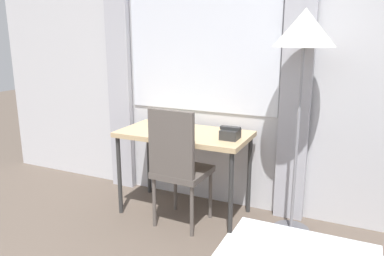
% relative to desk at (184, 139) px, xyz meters
% --- Properties ---
extents(wall_back_with_window, '(5.24, 0.13, 2.70)m').
position_rel_desk_xyz_m(wall_back_with_window, '(0.23, 0.36, 0.69)').
color(wall_back_with_window, silver).
rests_on(wall_back_with_window, ground_plane).
extents(desk, '(1.09, 0.56, 0.73)m').
position_rel_desk_xyz_m(desk, '(0.00, 0.00, 0.00)').
color(desk, tan).
rests_on(desk, ground_plane).
extents(desk_chair, '(0.42, 0.42, 0.98)m').
position_rel_desk_xyz_m(desk_chair, '(0.06, -0.24, -0.12)').
color(desk_chair, '#59514C').
rests_on(desk_chair, ground_plane).
extents(standing_lamp, '(0.43, 0.43, 1.70)m').
position_rel_desk_xyz_m(standing_lamp, '(0.91, 0.04, 0.82)').
color(standing_lamp, '#4C4C51').
rests_on(standing_lamp, ground_plane).
extents(telephone, '(0.16, 0.14, 0.10)m').
position_rel_desk_xyz_m(telephone, '(0.42, -0.05, 0.11)').
color(telephone, '#2D2D2D').
rests_on(telephone, desk).
extents(book, '(0.28, 0.21, 0.02)m').
position_rel_desk_xyz_m(book, '(-0.10, 0.07, 0.08)').
color(book, '#33664C').
rests_on(book, desk).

